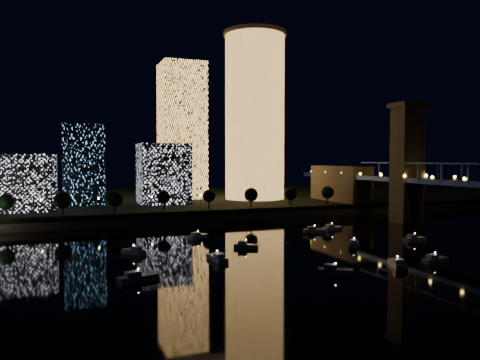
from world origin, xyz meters
The scene contains 9 objects.
ground centered at (0.00, 0.00, 0.00)m, with size 520.00×520.00×0.00m, color black.
far_bank centered at (0.00, 160.00, 2.50)m, with size 420.00×160.00×5.00m, color black.
seawall centered at (0.00, 82.00, 1.50)m, with size 420.00×6.00×3.00m, color #6B5E4C.
tower_cylindrical centered at (28.44, 127.83, 50.06)m, with size 34.00×34.00×89.88m.
tower_rectangular centered at (-7.57, 146.23, 42.12)m, with size 23.33×23.33×74.23m, color #FFB051.
midrise_blocks centered at (-68.58, 120.11, 20.36)m, with size 108.23×46.93×37.92m.
motorboats centered at (-7.86, 12.05, 0.81)m, with size 100.49×65.16×2.78m.
esplanade_trees centered at (-28.60, 88.00, 10.47)m, with size 165.72×6.70×8.85m.
street_lamps centered at (-34.00, 94.00, 9.02)m, with size 132.70×0.70×5.65m.
Camera 1 is at (-70.49, -107.43, 26.56)m, focal length 35.00 mm.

